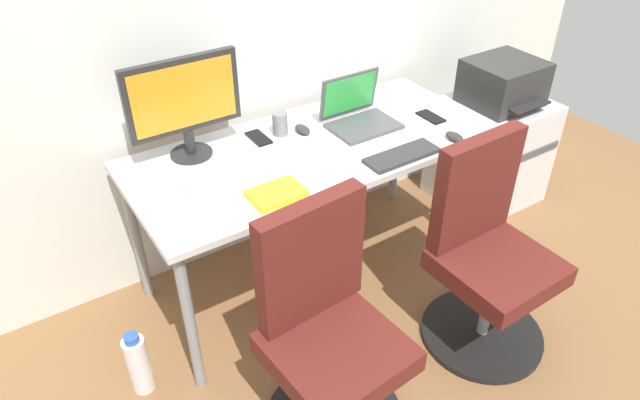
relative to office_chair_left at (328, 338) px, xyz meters
name	(u,v)px	position (x,y,z in m)	size (l,w,h in m)	color
ground_plane	(315,272)	(0.40, 0.71, -0.42)	(5.28, 5.28, 0.00)	brown
desk	(314,159)	(0.40, 0.71, 0.26)	(1.63, 0.73, 0.75)	silver
office_chair_left	(328,338)	(0.00, 0.00, 0.00)	(0.54, 0.54, 0.94)	black
office_chair_right	(486,257)	(0.80, 0.00, 0.00)	(0.54, 0.54, 0.94)	black
side_cabinet	(490,151)	(1.64, 0.74, -0.12)	(0.56, 0.51, 0.62)	silver
printer	(503,83)	(1.64, 0.74, 0.31)	(0.38, 0.40, 0.24)	#2D2D2D
water_bottle_on_floor	(138,364)	(-0.57, 0.51, -0.28)	(0.09, 0.09, 0.31)	white
desktop_monitor	(184,102)	(-0.08, 0.93, 0.57)	(0.48, 0.18, 0.43)	#262626
open_laptop	(358,113)	(0.68, 0.77, 0.38)	(0.31, 0.25, 0.23)	#4C4C51
keyboard_by_monitor	(228,182)	(-0.05, 0.64, 0.33)	(0.34, 0.12, 0.02)	#B7B7B7
keyboard_by_laptop	(402,155)	(0.66, 0.42, 0.33)	(0.34, 0.12, 0.02)	#2D2D2D
mouse_by_monitor	(454,137)	(0.96, 0.41, 0.34)	(0.06, 0.10, 0.03)	#2D2D2D
mouse_by_laptop	(302,129)	(0.42, 0.84, 0.34)	(0.06, 0.10, 0.03)	#2D2D2D
coffee_mug	(339,94)	(0.74, 1.01, 0.37)	(0.08, 0.08, 0.09)	blue
pen_cup	(280,124)	(0.33, 0.88, 0.38)	(0.07, 0.07, 0.10)	slate
phone_near_laptop	(258,138)	(0.23, 0.90, 0.33)	(0.07, 0.14, 0.01)	black
phone_near_monitor	(431,117)	(1.01, 0.63, 0.33)	(0.07, 0.14, 0.01)	black
notebook	(277,194)	(0.07, 0.46, 0.34)	(0.21, 0.15, 0.03)	yellow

